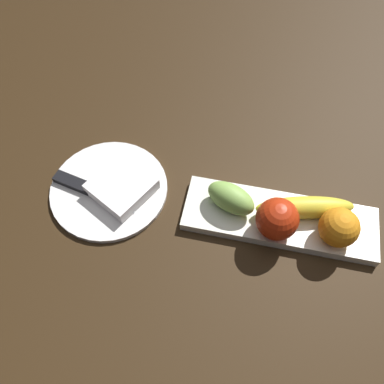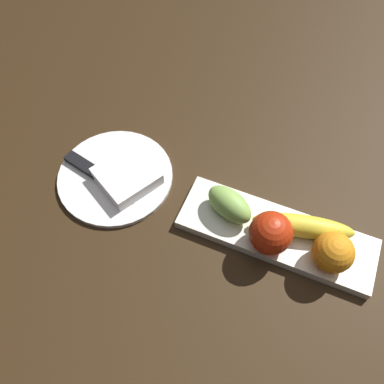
{
  "view_description": "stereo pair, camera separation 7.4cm",
  "coord_description": "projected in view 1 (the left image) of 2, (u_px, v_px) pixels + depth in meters",
  "views": [
    {
      "loc": [
        -0.09,
        -0.4,
        0.68
      ],
      "look_at": [
        -0.17,
        -0.02,
        0.05
      ],
      "focal_mm": 37.89,
      "sensor_mm": 36.0,
      "label": 1
    },
    {
      "loc": [
        -0.02,
        -0.37,
        0.68
      ],
      "look_at": [
        -0.17,
        -0.02,
        0.05
      ],
      "focal_mm": 37.89,
      "sensor_mm": 36.0,
      "label": 2
    }
  ],
  "objects": [
    {
      "name": "dinner_plate",
      "position": [
        109.0,
        189.0,
        0.79
      ],
      "size": [
        0.23,
        0.23,
        0.01
      ],
      "primitive_type": "cylinder",
      "color": "white",
      "rests_on": "ground_plane"
    },
    {
      "name": "orange_near_apple",
      "position": [
        339.0,
        227.0,
        0.69
      ],
      "size": [
        0.07,
        0.07,
        0.07
      ],
      "primitive_type": "sphere",
      "color": "orange",
      "rests_on": "fruit_tray"
    },
    {
      "name": "ground_plane",
      "position": [
        283.0,
        215.0,
        0.77
      ],
      "size": [
        2.4,
        2.4,
        0.0
      ],
      "primitive_type": "plane",
      "color": "black"
    },
    {
      "name": "folded_napkin",
      "position": [
        122.0,
        187.0,
        0.78
      ],
      "size": [
        0.14,
        0.14,
        0.03
      ],
      "primitive_type": "cube",
      "rotation": [
        0.0,
        0.0,
        -0.49
      ],
      "color": "white",
      "rests_on": "dinner_plate"
    },
    {
      "name": "fruit_tray",
      "position": [
        279.0,
        219.0,
        0.75
      ],
      "size": [
        0.36,
        0.11,
        0.02
      ],
      "primitive_type": "cube",
      "color": "white",
      "rests_on": "ground_plane"
    },
    {
      "name": "apple",
      "position": [
        277.0,
        219.0,
        0.7
      ],
      "size": [
        0.08,
        0.08,
        0.08
      ],
      "primitive_type": "sphere",
      "color": "#B1280E",
      "rests_on": "fruit_tray"
    },
    {
      "name": "banana",
      "position": [
        305.0,
        206.0,
        0.73
      ],
      "size": [
        0.18,
        0.08,
        0.04
      ],
      "primitive_type": "ellipsoid",
      "rotation": [
        0.0,
        0.0,
        3.38
      ],
      "color": "yellow",
      "rests_on": "fruit_tray"
    },
    {
      "name": "grape_bunch",
      "position": [
        231.0,
        198.0,
        0.74
      ],
      "size": [
        0.11,
        0.08,
        0.05
      ],
      "primitive_type": "ellipsoid",
      "rotation": [
        0.0,
        0.0,
        5.91
      ],
      "color": "#85B350",
      "rests_on": "fruit_tray"
    },
    {
      "name": "knife",
      "position": [
        82.0,
        186.0,
        0.79
      ],
      "size": [
        0.18,
        0.06,
        0.01
      ],
      "rotation": [
        0.0,
        0.0,
        -0.21
      ],
      "color": "silver",
      "rests_on": "dinner_plate"
    }
  ]
}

